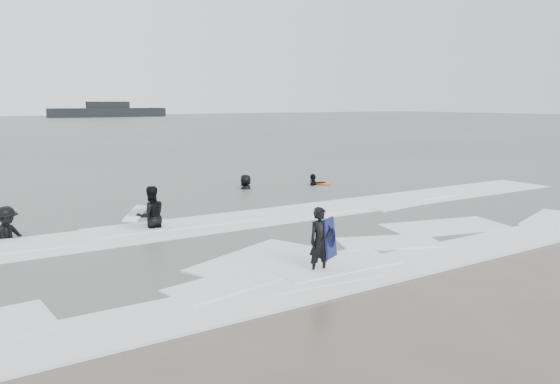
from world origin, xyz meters
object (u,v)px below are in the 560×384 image
surfer_centre (320,274)px  surfer_right_near (313,186)px  surfer_wading (152,230)px  surfer_breaker (8,241)px  vessel_horizon (108,111)px  surfer_right_far (246,190)px

surfer_centre → surfer_right_near: (7.89, 11.30, 0.00)m
surfer_wading → surfer_centre: bearing=108.4°
surfer_right_near → surfer_breaker: bearing=-26.8°
surfer_breaker → vessel_horizon: size_ratio=0.06×
surfer_right_far → vessel_horizon: bearing=-155.1°
surfer_centre → surfer_right_near: size_ratio=0.94×
surfer_right_far → vessel_horizon: (26.91, 124.68, 1.50)m
surfer_breaker → vessel_horizon: (37.43, 129.29, 1.50)m
surfer_centre → surfer_right_far: 12.84m
surfer_centre → vessel_horizon: 140.27m
vessel_horizon → surfer_breaker: bearing=-106.1°
surfer_right_near → vessel_horizon: bearing=-143.1°
surfer_right_far → vessel_horizon: size_ratio=0.06×
surfer_breaker → vessel_horizon: 134.60m
surfer_centre → surfer_right_far: surfer_right_far is taller
surfer_breaker → surfer_right_near: size_ratio=1.08×
surfer_wading → surfer_right_far: surfer_wading is taller
surfer_breaker → surfer_wading: bearing=-37.0°
surfer_breaker → surfer_right_far: 11.49m
surfer_centre → surfer_breaker: surfer_breaker is taller
surfer_centre → vessel_horizon: bearing=82.2°
surfer_wading → vessel_horizon: 134.41m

